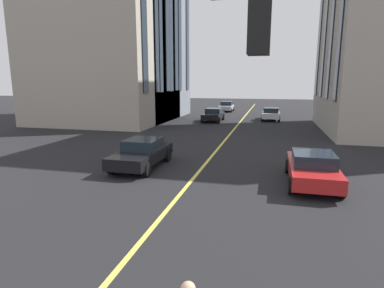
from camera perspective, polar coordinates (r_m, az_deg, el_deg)
The scene contains 8 objects.
lane_centre_line at distance 21.54m, azimuth 5.47°, elevation 0.06°, with size 80.00×0.16×0.01m.
car_silver_far at distance 45.48m, azimuth 6.27°, elevation 6.77°, with size 3.90×1.89×1.40m.
car_black_trailing at distance 15.70m, azimuth -9.06°, elevation -1.60°, with size 4.40×1.95×1.37m.
car_black_near at distance 33.92m, azimuth 3.90°, elevation 5.34°, with size 4.40×1.95×1.37m.
car_white_mid at distance 35.86m, azimuth 14.10°, elevation 5.34°, with size 4.40×1.95×1.37m.
car_red_parked_b at distance 13.75m, azimuth 20.97°, elevation -4.04°, with size 4.40×1.95×1.37m.
building_left_near at distance 35.41m, azimuth -15.86°, elevation 22.72°, with size 12.08×12.53×22.93m.
building_left_far at distance 38.62m, azimuth -10.75°, elevation 21.72°, with size 13.23×10.11×22.65m.
Camera 1 is at (-0.90, -3.19, 4.14)m, focal length 29.42 mm.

